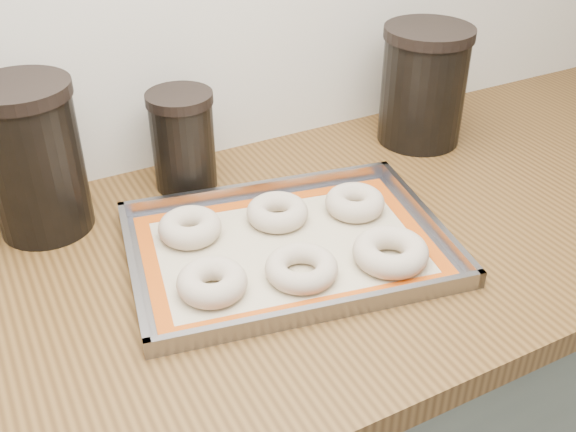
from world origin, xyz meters
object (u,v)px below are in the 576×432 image
canister_right (423,85)px  baking_tray (288,246)px  bagel_front_right (391,252)px  bagel_back_right (355,202)px  canister_left (34,159)px  bagel_back_left (190,227)px  bagel_front_mid (301,268)px  bagel_back_mid (277,212)px  bagel_front_left (212,282)px  canister_mid (183,140)px

canister_right → baking_tray: bearing=-152.2°
bagel_front_right → bagel_back_right: 0.14m
bagel_front_right → canister_left: bearing=141.2°
bagel_back_left → bagel_front_right: bearing=-40.0°
bagel_front_mid → baking_tray: bearing=77.0°
canister_left → bagel_back_mid: bearing=-26.8°
bagel_front_left → bagel_back_left: 0.14m
bagel_front_mid → canister_left: size_ratio=0.43×
bagel_back_right → bagel_front_mid: bearing=-145.3°
bagel_front_mid → canister_mid: (-0.05, 0.32, 0.06)m
baking_tray → bagel_back_mid: size_ratio=5.35×
bagel_back_left → canister_mid: size_ratio=0.57×
bagel_front_right → bagel_front_left: bearing=167.4°
baking_tray → bagel_front_left: (-0.14, -0.04, 0.01)m
baking_tray → bagel_front_left: bearing=-162.3°
baking_tray → bagel_back_mid: bagel_back_mid is taller
bagel_front_mid → bagel_front_right: bagel_front_right is taller
bagel_front_left → bagel_back_left: (0.02, 0.14, 0.00)m
bagel_front_right → canister_left: (-0.41, 0.33, 0.10)m
bagel_front_mid → canister_left: (-0.28, 0.30, 0.10)m
bagel_front_left → bagel_back_left: size_ratio=1.01×
bagel_back_right → canister_left: 0.49m
bagel_back_mid → canister_right: 0.41m
bagel_front_mid → canister_left: canister_left is taller
bagel_back_left → canister_right: (0.51, 0.11, 0.09)m
baking_tray → bagel_front_mid: 0.07m
bagel_front_left → bagel_back_mid: bagel_front_left is taller
bagel_back_left → bagel_back_right: bearing=-12.1°
baking_tray → canister_left: size_ratio=2.19×
baking_tray → canister_right: size_ratio=2.35×
baking_tray → canister_right: bearing=27.8°
bagel_back_left → bagel_back_right: size_ratio=1.01×
baking_tray → bagel_front_left: bagel_front_left is taller
bagel_back_right → canister_left: size_ratio=0.40×
baking_tray → bagel_back_right: size_ratio=5.44×
baking_tray → canister_left: canister_left is taller
bagel_front_mid → canister_left: 0.43m
canister_mid → bagel_front_mid: bearing=-81.6°
bagel_front_left → bagel_front_mid: 0.12m
bagel_front_mid → bagel_front_right: (0.13, -0.03, 0.00)m
bagel_back_left → baking_tray: bearing=-38.3°
bagel_back_left → canister_mid: 0.18m
bagel_front_mid → bagel_back_left: 0.19m
bagel_front_left → bagel_back_left: bearing=81.4°
baking_tray → canister_mid: 0.27m
bagel_front_right → canister_right: size_ratio=0.50×
bagel_front_mid → bagel_back_mid: 0.15m
baking_tray → canister_right: 0.46m
bagel_front_right → canister_mid: canister_mid is taller
baking_tray → bagel_back_mid: 0.07m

